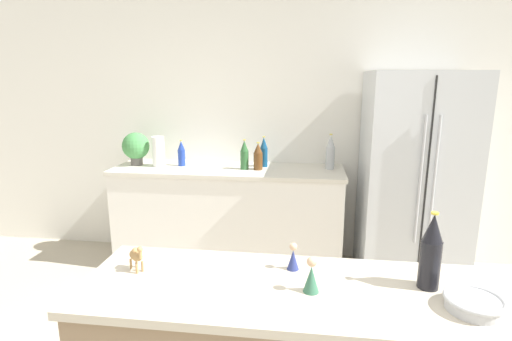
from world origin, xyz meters
name	(u,v)px	position (x,y,z in m)	size (l,w,h in m)	color
wall_back	(281,127)	(0.00, 2.73, 1.27)	(8.00, 0.06, 2.55)	white
back_counter	(229,216)	(-0.45, 2.40, 0.47)	(2.10, 0.63, 0.94)	white
refrigerator	(413,180)	(1.16, 2.32, 0.90)	(0.83, 0.76, 1.79)	silver
potted_plant	(136,147)	(-1.33, 2.41, 1.11)	(0.25, 0.25, 0.31)	#595451
paper_towel_roll	(158,151)	(-1.11, 2.39, 1.07)	(0.11, 0.11, 0.28)	white
back_bottle_0	(258,157)	(-0.17, 2.37, 1.05)	(0.08, 0.08, 0.25)	brown
back_bottle_1	(244,155)	(-0.30, 2.37, 1.06)	(0.07, 0.07, 0.27)	#2D6033
back_bottle_2	(181,154)	(-0.90, 2.43, 1.05)	(0.07, 0.07, 0.24)	navy
back_bottle_3	(330,152)	(0.47, 2.48, 1.09)	(0.08, 0.08, 0.32)	#B2B7BC
back_bottle_4	(264,152)	(-0.14, 2.50, 1.07)	(0.07, 0.07, 0.28)	navy
wine_bottle	(431,252)	(0.75, 0.43, 1.07)	(0.08, 0.08, 0.31)	black
fruit_bowl	(474,303)	(0.87, 0.28, 0.95)	(0.21, 0.21, 0.05)	#B7BABF
camel_figurine	(136,255)	(-0.45, 0.41, 1.00)	(0.09, 0.09, 0.12)	#A87F4C
wise_man_figurine_blue	(311,277)	(0.29, 0.33, 0.99)	(0.06, 0.06, 0.15)	#33664C
wise_man_figurine_crimson	(293,258)	(0.22, 0.51, 0.98)	(0.05, 0.05, 0.12)	navy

